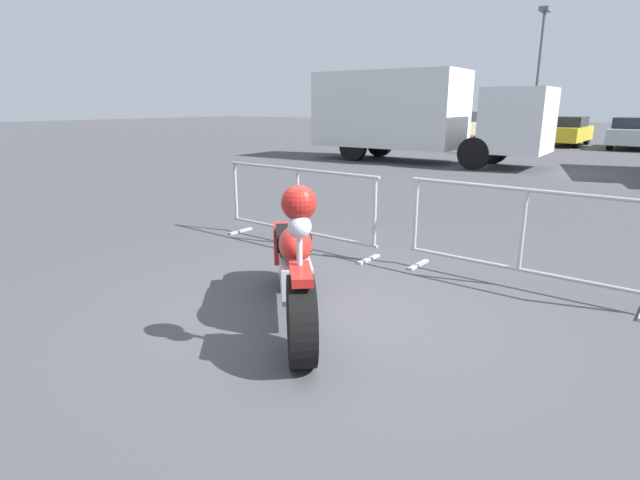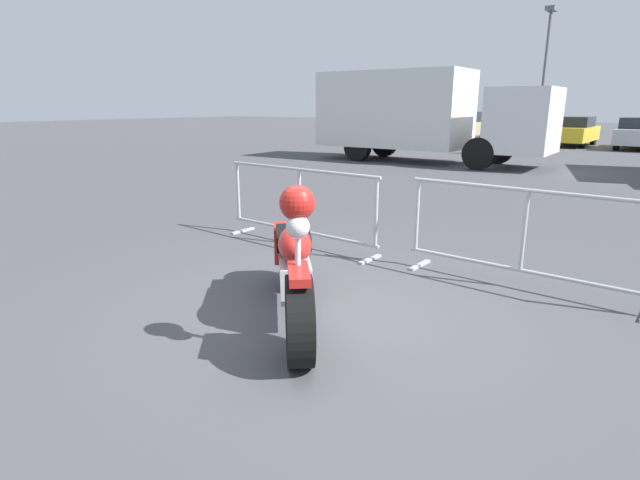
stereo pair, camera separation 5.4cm
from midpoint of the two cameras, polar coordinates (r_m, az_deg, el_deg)
ground_plane at (r=4.58m, az=2.12°, el=-9.15°), size 120.00×120.00×0.00m
motorcycle at (r=4.45m, az=-2.64°, el=-2.83°), size 1.69×1.92×1.34m
crowd_barrier_near at (r=6.83m, az=-2.12°, el=3.99°), size 2.57×0.59×1.07m
crowd_barrier_far at (r=5.60m, az=22.49°, el=0.30°), size 2.57×0.59×1.07m
box_truck at (r=17.53m, az=11.22°, el=14.10°), size 7.71×2.32×2.98m
parked_car_blue at (r=28.55m, az=10.06°, el=12.60°), size 1.83×4.15×1.39m
parked_car_tan at (r=28.04m, az=15.75°, el=12.38°), size 2.02×4.59×1.53m
parked_car_white at (r=27.09m, az=21.13°, el=11.68°), size 1.79×4.07×1.36m
parked_car_yellow at (r=26.86m, az=27.02°, el=11.03°), size 1.78×4.04×1.35m
pedestrian at (r=20.93m, az=19.88°, el=11.68°), size 0.43×0.43×1.69m
street_lamp at (r=23.69m, az=24.47°, el=18.34°), size 0.36×0.70×5.68m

